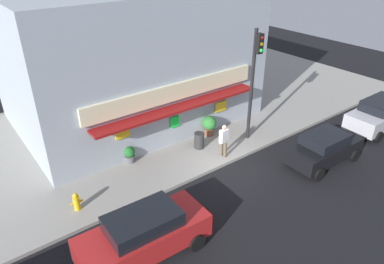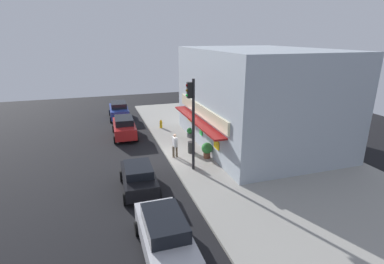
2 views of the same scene
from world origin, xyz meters
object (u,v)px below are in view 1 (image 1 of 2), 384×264
(fire_hydrant, at_px, (76,202))
(pedestrian, at_px, (224,139))
(parked_car_black, at_px, (324,148))
(trash_can, at_px, (199,140))
(potted_plant_by_window, at_px, (130,154))
(parked_car_silver, at_px, (380,114))
(traffic_light, at_px, (254,73))
(parked_car_red, at_px, (144,234))
(potted_plant_by_doorway, at_px, (209,124))

(fire_hydrant, height_order, pedestrian, pedestrian)
(pedestrian, height_order, parked_car_black, pedestrian)
(trash_can, distance_m, potted_plant_by_window, 3.64)
(trash_can, relative_size, parked_car_silver, 0.19)
(traffic_light, height_order, parked_car_silver, traffic_light)
(parked_car_black, distance_m, parked_car_silver, 5.67)
(traffic_light, distance_m, parked_car_red, 9.69)
(traffic_light, relative_size, parked_car_black, 1.46)
(parked_car_red, relative_size, parked_car_silver, 1.01)
(trash_can, height_order, parked_car_black, parked_car_black)
(traffic_light, relative_size, potted_plant_by_doorway, 5.19)
(parked_car_black, distance_m, parked_car_red, 9.93)
(traffic_light, xyz_separation_m, parked_car_red, (-8.55, -3.44, -3.00))
(fire_hydrant, relative_size, parked_car_black, 0.19)
(traffic_light, xyz_separation_m, fire_hydrant, (-9.62, 0.05, -3.36))
(fire_hydrant, height_order, potted_plant_by_window, potted_plant_by_window)
(parked_car_black, bearing_deg, parked_car_silver, 2.21)
(trash_can, relative_size, pedestrian, 0.49)
(pedestrian, distance_m, parked_car_black, 4.87)
(traffic_light, height_order, potted_plant_by_doorway, traffic_light)
(parked_car_red, bearing_deg, parked_car_black, -1.21)
(pedestrian, distance_m, potted_plant_by_window, 4.63)
(fire_hydrant, bearing_deg, parked_car_silver, -11.80)
(parked_car_red, bearing_deg, traffic_light, 21.92)
(fire_hydrant, distance_m, parked_car_black, 11.61)
(parked_car_red, distance_m, parked_car_silver, 15.60)
(parked_car_black, relative_size, parked_car_silver, 0.89)
(pedestrian, bearing_deg, parked_car_red, -154.83)
(parked_car_black, height_order, parked_car_silver, parked_car_silver)
(potted_plant_by_window, bearing_deg, fire_hydrant, -151.78)
(potted_plant_by_doorway, distance_m, potted_plant_by_window, 4.80)
(parked_car_silver, bearing_deg, fire_hydrant, 168.20)
(traffic_light, height_order, parked_car_red, traffic_light)
(traffic_light, bearing_deg, parked_car_red, -158.08)
(fire_hydrant, height_order, trash_can, trash_can)
(potted_plant_by_window, relative_size, parked_car_silver, 0.18)
(traffic_light, distance_m, pedestrian, 3.65)
(fire_hydrant, height_order, parked_car_black, parked_car_black)
(potted_plant_by_window, height_order, parked_car_silver, parked_car_silver)
(potted_plant_by_window, distance_m, parked_car_silver, 14.33)
(traffic_light, bearing_deg, parked_car_silver, -25.95)
(pedestrian, bearing_deg, parked_car_silver, -17.28)
(potted_plant_by_doorway, xyz_separation_m, parked_car_silver, (8.53, -5.04, 0.09))
(traffic_light, bearing_deg, parked_car_black, -69.23)
(trash_can, xyz_separation_m, potted_plant_by_doorway, (1.29, 0.75, 0.22))
(fire_hydrant, relative_size, parked_car_silver, 0.17)
(traffic_light, xyz_separation_m, parked_car_black, (1.38, -3.65, -3.09))
(potted_plant_by_doorway, bearing_deg, fire_hydrant, -169.20)
(traffic_light, height_order, potted_plant_by_window, traffic_light)
(fire_hydrant, xyz_separation_m, potted_plant_by_window, (3.36, 1.80, 0.04))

